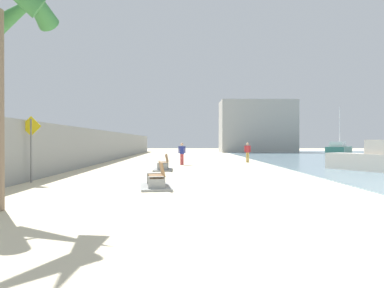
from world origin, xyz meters
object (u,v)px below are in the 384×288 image
person_walking (248,151)px  person_standing (182,152)px  boat_far_left (380,160)px  pedestrian_sign (31,141)px  boat_outer (339,149)px  bench_near (156,182)px  bench_far (163,166)px

person_walking → person_standing: (-5.40, -3.01, -0.01)m
boat_far_left → pedestrian_sign: (-17.42, -4.61, 1.03)m
person_standing → boat_outer: bearing=45.1°
pedestrian_sign → person_walking: bearing=50.1°
bench_near → pedestrian_sign: (-5.42, 1.83, 1.51)m
bench_far → pedestrian_sign: bearing=-130.1°
boat_outer → boat_far_left: (-9.90, -27.49, 0.01)m
person_standing → bench_far: bearing=-102.4°
bench_far → person_standing: bearing=77.6°
person_walking → pedestrian_sign: size_ratio=0.59×
bench_near → person_standing: (0.80, 12.75, 0.71)m
person_walking → boat_outer: boat_outer is taller
bench_near → person_standing: person_standing is taller
person_walking → bench_far: bearing=-129.6°
boat_outer → boat_far_left: boat_outer is taller
bench_near → pedestrian_sign: bearing=161.4°
person_standing → boat_outer: 29.89m
person_standing → boat_far_left: size_ratio=0.27×
bench_far → person_standing: (1.05, 4.78, 0.71)m
person_walking → person_standing: person_walking is taller
boat_outer → person_standing: bearing=-134.9°
bench_far → boat_far_left: size_ratio=0.35×
pedestrian_sign → boat_outer: bearing=49.6°
person_standing → pedestrian_sign: 12.59m
person_walking → pedestrian_sign: 18.16m
bench_far → boat_outer: size_ratio=0.30×
bench_near → person_walking: 16.95m
bench_near → person_standing: 12.79m
boat_outer → bench_far: bearing=-130.5°
person_walking → boat_far_left: size_ratio=0.28×
bench_near → bench_far: 7.97m
boat_outer → bench_near: bearing=-122.8°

